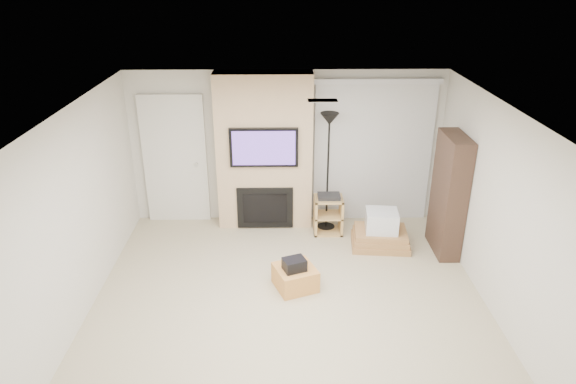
{
  "coord_description": "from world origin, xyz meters",
  "views": [
    {
      "loc": [
        -0.11,
        -5.12,
        3.94
      ],
      "look_at": [
        0.0,
        1.2,
        1.15
      ],
      "focal_mm": 32.0,
      "sensor_mm": 36.0,
      "label": 1
    }
  ],
  "objects_px": {
    "av_stand": "(328,213)",
    "box_stack": "(381,233)",
    "ottoman": "(295,277)",
    "floor_lamp": "(329,139)",
    "bookshelf": "(449,195)"
  },
  "relations": [
    {
      "from": "ottoman",
      "to": "floor_lamp",
      "type": "bearing_deg",
      "value": 71.7
    },
    {
      "from": "floor_lamp",
      "to": "box_stack",
      "type": "height_order",
      "value": "floor_lamp"
    },
    {
      "from": "av_stand",
      "to": "box_stack",
      "type": "distance_m",
      "value": 0.89
    },
    {
      "from": "av_stand",
      "to": "ottoman",
      "type": "bearing_deg",
      "value": -110.33
    },
    {
      "from": "ottoman",
      "to": "bookshelf",
      "type": "xyz_separation_m",
      "value": [
        2.25,
        0.96,
        0.75
      ]
    },
    {
      "from": "av_stand",
      "to": "box_stack",
      "type": "bearing_deg",
      "value": -30.5
    },
    {
      "from": "box_stack",
      "to": "bookshelf",
      "type": "relative_size",
      "value": 0.51
    },
    {
      "from": "floor_lamp",
      "to": "av_stand",
      "type": "relative_size",
      "value": 2.93
    },
    {
      "from": "ottoman",
      "to": "av_stand",
      "type": "bearing_deg",
      "value": 69.67
    },
    {
      "from": "floor_lamp",
      "to": "av_stand",
      "type": "height_order",
      "value": "floor_lamp"
    },
    {
      "from": "ottoman",
      "to": "floor_lamp",
      "type": "distance_m",
      "value": 2.24
    },
    {
      "from": "box_stack",
      "to": "bookshelf",
      "type": "height_order",
      "value": "bookshelf"
    },
    {
      "from": "av_stand",
      "to": "bookshelf",
      "type": "distance_m",
      "value": 1.86
    },
    {
      "from": "av_stand",
      "to": "box_stack",
      "type": "xyz_separation_m",
      "value": [
        0.76,
        -0.45,
        -0.13
      ]
    },
    {
      "from": "bookshelf",
      "to": "av_stand",
      "type": "bearing_deg",
      "value": 160.88
    }
  ]
}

